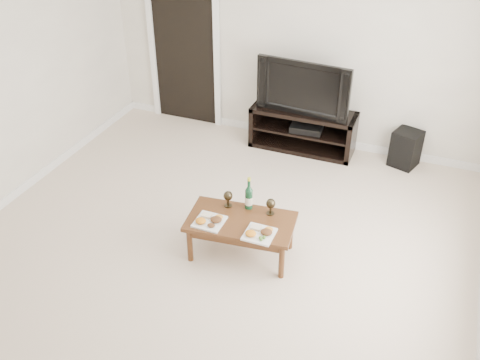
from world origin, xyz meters
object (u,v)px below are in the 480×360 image
media_console (303,130)px  television (306,85)px  coffee_table (241,237)px  subwoofer (406,148)px

media_console → television: (0.00, 0.00, 0.62)m
television → coffee_table: 2.36m
television → coffee_table: (0.03, -2.26, -0.68)m
media_console → coffee_table: bearing=-89.2°
television → subwoofer: television is taller
television → coffee_table: television is taller
media_console → coffee_table: 2.26m
television → subwoofer: (1.30, 0.08, -0.66)m
media_console → coffee_table: size_ratio=1.32×
television → coffee_table: bearing=-84.6°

